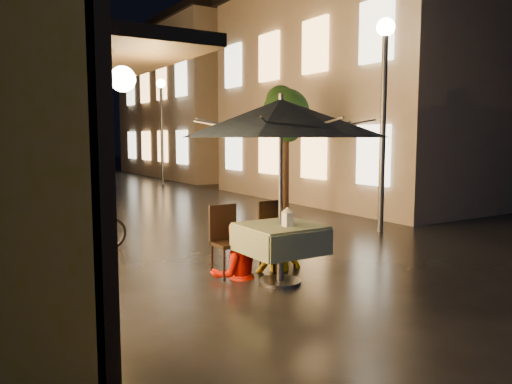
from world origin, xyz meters
TOP-DOWN VIEW (x-y plane):
  - ground at (0.00, 0.00)m, footprint 90.00×90.00m
  - east_building_near at (7.49, 6.50)m, footprint 7.30×9.30m
  - east_building_far at (7.49, 18.00)m, footprint 7.30×10.30m
  - street_tree at (2.41, 4.51)m, footprint 1.43×1.20m
  - streetlamp_near at (3.00, 2.00)m, footprint 0.36×0.36m
  - streetlamp_far at (3.00, 14.00)m, footprint 0.36×0.36m
  - cafe_table at (-0.79, 0.09)m, footprint 0.99×0.99m
  - patio_umbrella at (-0.79, 0.09)m, footprint 2.70×2.70m
  - cafe_chair_left at (-1.19, 0.83)m, footprint 0.42×0.42m
  - cafe_chair_right at (-0.39, 0.83)m, footprint 0.42×0.42m
  - table_lantern at (-0.79, -0.07)m, footprint 0.16×0.16m
  - person_orange at (-1.14, 0.67)m, footprint 0.80×0.66m
  - person_yellow at (-0.43, 0.69)m, footprint 0.98×0.66m
  - bicycle_0 at (-2.64, 3.14)m, footprint 1.71×0.91m
  - bicycle_1 at (-2.63, 4.38)m, footprint 1.79×0.70m
  - bicycle_2 at (-2.44, 4.91)m, footprint 1.88×0.78m
  - bicycle_3 at (-2.58, 5.85)m, footprint 1.69×1.07m
  - bicycle_4 at (-2.73, 7.12)m, footprint 1.89×1.11m
  - bicycle_5 at (-2.32, 7.91)m, footprint 1.59×0.89m
  - bicycle_6 at (-2.74, 9.47)m, footprint 1.91×1.06m

SIDE VIEW (x-z plane):
  - ground at x=0.00m, z-range 0.00..0.00m
  - bicycle_0 at x=-2.64m, z-range 0.00..0.85m
  - bicycle_5 at x=-2.32m, z-range 0.00..0.92m
  - bicycle_4 at x=-2.73m, z-range 0.00..0.94m
  - bicycle_6 at x=-2.74m, z-range 0.00..0.95m
  - bicycle_2 at x=-2.44m, z-range 0.00..0.96m
  - bicycle_3 at x=-2.58m, z-range 0.00..0.98m
  - bicycle_1 at x=-2.63m, z-range 0.00..1.05m
  - cafe_chair_left at x=-1.19m, z-range 0.05..1.03m
  - cafe_chair_right at x=-0.39m, z-range 0.05..1.03m
  - cafe_table at x=-0.79m, z-range 0.20..0.98m
  - person_yellow at x=-0.43m, z-range 0.00..1.41m
  - person_orange at x=-1.14m, z-range 0.00..1.48m
  - table_lantern at x=-0.79m, z-range 0.79..1.04m
  - patio_umbrella at x=-0.79m, z-range 0.92..3.38m
  - street_tree at x=2.41m, z-range 0.85..4.00m
  - streetlamp_near at x=3.00m, z-range 0.80..5.03m
  - streetlamp_far at x=3.00m, z-range 0.80..5.03m
  - east_building_near at x=7.49m, z-range 0.01..6.81m
  - east_building_far at x=7.49m, z-range 0.01..7.31m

